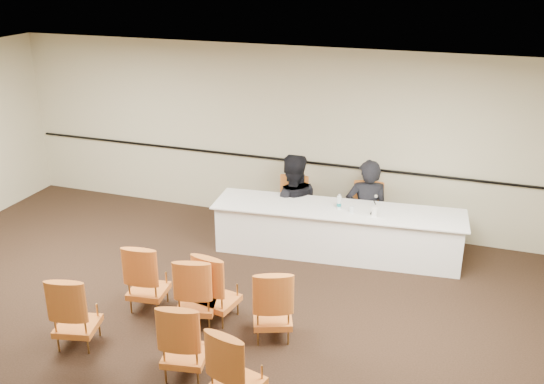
{
  "coord_description": "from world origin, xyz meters",
  "views": [
    {
      "loc": [
        2.97,
        -5.3,
        4.35
      ],
      "look_at": [
        0.22,
        2.6,
        1.05
      ],
      "focal_mm": 40.0,
      "sensor_mm": 36.0,
      "label": 1
    }
  ],
  "objects_px": {
    "aud_chair_front_left": "(147,275)",
    "aud_chair_front_right": "(273,302)",
    "aud_chair_back_left": "(76,309)",
    "panelist_second_chair": "(292,207)",
    "microphone": "(374,206)",
    "panel_table": "(337,231)",
    "aud_chair_front_mid": "(196,289)",
    "water_bottle": "(339,201)",
    "drinking_glass": "(352,210)",
    "aud_chair_back_mid": "(185,338)",
    "panelist_main": "(366,216)",
    "coffee_cup": "(374,212)",
    "panelist_second": "(291,211)",
    "panelist_main_chair": "(366,214)",
    "aud_chair_extra": "(217,285)",
    "aud_chair_back_right": "(237,367)"
  },
  "relations": [
    {
      "from": "microphone",
      "to": "drinking_glass",
      "type": "bearing_deg",
      "value": -170.63
    },
    {
      "from": "panelist_second_chair",
      "to": "aud_chair_back_right",
      "type": "relative_size",
      "value": 1.0
    },
    {
      "from": "microphone",
      "to": "aud_chair_front_left",
      "type": "xyz_separation_m",
      "value": [
        -2.5,
        -2.27,
        -0.42
      ]
    },
    {
      "from": "drinking_glass",
      "to": "aud_chair_back_left",
      "type": "distance_m",
      "value": 4.12
    },
    {
      "from": "water_bottle",
      "to": "aud_chair_back_mid",
      "type": "xyz_separation_m",
      "value": [
        -0.89,
        -3.38,
        -0.4
      ]
    },
    {
      "from": "panelist_main",
      "to": "aud_chair_extra",
      "type": "bearing_deg",
      "value": 49.97
    },
    {
      "from": "aud_chair_front_mid",
      "to": "aud_chair_back_mid",
      "type": "bearing_deg",
      "value": -85.49
    },
    {
      "from": "water_bottle",
      "to": "drinking_glass",
      "type": "bearing_deg",
      "value": -23.41
    },
    {
      "from": "panelist_second",
      "to": "drinking_glass",
      "type": "bearing_deg",
      "value": 131.04
    },
    {
      "from": "panelist_second_chair",
      "to": "drinking_glass",
      "type": "relative_size",
      "value": 9.5
    },
    {
      "from": "coffee_cup",
      "to": "aud_chair_back_mid",
      "type": "bearing_deg",
      "value": -113.9
    },
    {
      "from": "microphone",
      "to": "coffee_cup",
      "type": "relative_size",
      "value": 1.95
    },
    {
      "from": "drinking_glass",
      "to": "aud_chair_back_mid",
      "type": "relative_size",
      "value": 0.11
    },
    {
      "from": "panelist_main",
      "to": "panelist_second",
      "type": "height_order",
      "value": "panelist_main"
    },
    {
      "from": "aud_chair_front_mid",
      "to": "aud_chair_extra",
      "type": "distance_m",
      "value": 0.27
    },
    {
      "from": "panelist_second",
      "to": "aud_chair_front_mid",
      "type": "xyz_separation_m",
      "value": [
        -0.32,
        -2.9,
        0.07
      ]
    },
    {
      "from": "panel_table",
      "to": "aud_chair_front_mid",
      "type": "relative_size",
      "value": 4.0
    },
    {
      "from": "coffee_cup",
      "to": "aud_chair_front_right",
      "type": "bearing_deg",
      "value": -109.0
    },
    {
      "from": "drinking_glass",
      "to": "aud_chair_back_mid",
      "type": "height_order",
      "value": "aud_chair_back_mid"
    },
    {
      "from": "aud_chair_back_left",
      "to": "aud_chair_front_right",
      "type": "bearing_deg",
      "value": 9.68
    },
    {
      "from": "coffee_cup",
      "to": "aud_chair_front_mid",
      "type": "xyz_separation_m",
      "value": [
        -1.77,
        -2.31,
        -0.35
      ]
    },
    {
      "from": "aud_chair_front_left",
      "to": "aud_chair_front_mid",
      "type": "bearing_deg",
      "value": -15.32
    },
    {
      "from": "microphone",
      "to": "aud_chair_front_mid",
      "type": "height_order",
      "value": "microphone"
    },
    {
      "from": "panelist_main",
      "to": "aud_chair_back_mid",
      "type": "height_order",
      "value": "panelist_main"
    },
    {
      "from": "water_bottle",
      "to": "aud_chair_front_left",
      "type": "distance_m",
      "value": 3.07
    },
    {
      "from": "coffee_cup",
      "to": "aud_chair_back_right",
      "type": "distance_m",
      "value": 3.63
    },
    {
      "from": "water_bottle",
      "to": "aud_chair_back_left",
      "type": "distance_m",
      "value": 4.07
    },
    {
      "from": "panelist_second",
      "to": "aud_chair_back_mid",
      "type": "relative_size",
      "value": 2.06
    },
    {
      "from": "panelist_second_chair",
      "to": "microphone",
      "type": "bearing_deg",
      "value": -25.47
    },
    {
      "from": "coffee_cup",
      "to": "panelist_second",
      "type": "bearing_deg",
      "value": 157.99
    },
    {
      "from": "aud_chair_back_mid",
      "to": "aud_chair_back_right",
      "type": "relative_size",
      "value": 1.0
    },
    {
      "from": "panelist_second_chair",
      "to": "aud_chair_front_mid",
      "type": "height_order",
      "value": "same"
    },
    {
      "from": "panel_table",
      "to": "aud_chair_back_left",
      "type": "bearing_deg",
      "value": -130.98
    },
    {
      "from": "panel_table",
      "to": "aud_chair_back_mid",
      "type": "height_order",
      "value": "aud_chair_back_mid"
    },
    {
      "from": "aud_chair_extra",
      "to": "aud_chair_back_mid",
      "type": "bearing_deg",
      "value": -74.54
    },
    {
      "from": "panel_table",
      "to": "panelist_main",
      "type": "relative_size",
      "value": 2.02
    },
    {
      "from": "panelist_second",
      "to": "aud_chair_front_right",
      "type": "distance_m",
      "value": 2.95
    },
    {
      "from": "panelist_main",
      "to": "aud_chair_back_left",
      "type": "bearing_deg",
      "value": 40.66
    },
    {
      "from": "aud_chair_back_right",
      "to": "aud_chair_front_left",
      "type": "bearing_deg",
      "value": 156.94
    },
    {
      "from": "microphone",
      "to": "drinking_glass",
      "type": "height_order",
      "value": "microphone"
    },
    {
      "from": "water_bottle",
      "to": "aud_chair_back_left",
      "type": "relative_size",
      "value": 0.25
    },
    {
      "from": "aud_chair_front_left",
      "to": "aud_chair_front_right",
      "type": "relative_size",
      "value": 1.0
    },
    {
      "from": "aud_chair_front_left",
      "to": "aud_chair_back_left",
      "type": "distance_m",
      "value": 1.05
    },
    {
      "from": "aud_chair_front_mid",
      "to": "aud_chair_front_right",
      "type": "height_order",
      "value": "same"
    },
    {
      "from": "panelist_main",
      "to": "aud_chair_front_right",
      "type": "xyz_separation_m",
      "value": [
        -0.55,
        -2.99,
        0.03
      ]
    },
    {
      "from": "aud_chair_front_right",
      "to": "aud_chair_back_mid",
      "type": "bearing_deg",
      "value": -145.6
    },
    {
      "from": "panel_table",
      "to": "aud_chair_front_mid",
      "type": "xyz_separation_m",
      "value": [
        -1.21,
        -2.42,
        0.09
      ]
    },
    {
      "from": "microphone",
      "to": "aud_chair_back_left",
      "type": "relative_size",
      "value": 0.28
    },
    {
      "from": "panelist_main_chair",
      "to": "panelist_second",
      "type": "distance_m",
      "value": 1.23
    },
    {
      "from": "panelist_main_chair",
      "to": "aud_chair_back_mid",
      "type": "bearing_deg",
      "value": -112.53
    }
  ]
}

